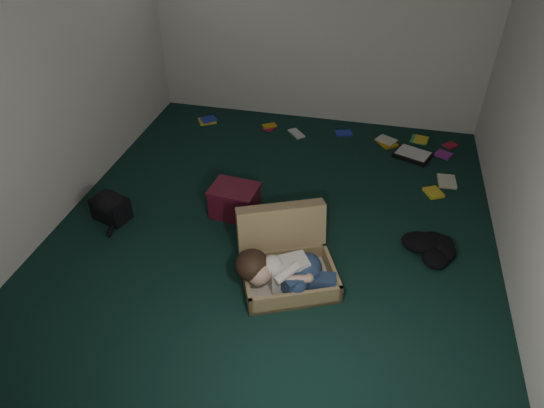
% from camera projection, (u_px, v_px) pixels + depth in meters
% --- Properties ---
extents(floor, '(4.50, 4.50, 0.00)m').
position_uv_depth(floor, '(276.00, 224.00, 4.58)').
color(floor, black).
rests_on(floor, ground).
extents(wall_back, '(4.50, 0.00, 4.50)m').
position_uv_depth(wall_back, '(319.00, 15.00, 5.54)').
color(wall_back, silver).
rests_on(wall_back, ground).
extents(wall_front, '(4.50, 0.00, 4.50)m').
position_uv_depth(wall_front, '(160.00, 316.00, 2.05)').
color(wall_front, silver).
rests_on(wall_front, ground).
extents(wall_left, '(0.00, 4.50, 4.50)m').
position_uv_depth(wall_left, '(49.00, 74.00, 4.15)').
color(wall_left, silver).
rests_on(wall_left, ground).
extents(suitcase, '(0.96, 0.95, 0.54)m').
position_uv_depth(suitcase, '(286.00, 258.00, 3.97)').
color(suitcase, '#9F8557').
rests_on(suitcase, floor).
extents(person, '(0.82, 0.44, 0.34)m').
position_uv_depth(person, '(284.00, 271.00, 3.79)').
color(person, silver).
rests_on(person, suitcase).
extents(maroon_bin, '(0.47, 0.38, 0.30)m').
position_uv_depth(maroon_bin, '(235.00, 201.00, 4.62)').
color(maroon_bin, maroon).
rests_on(maroon_bin, floor).
extents(backpack, '(0.48, 0.43, 0.24)m').
position_uv_depth(backpack, '(111.00, 208.00, 4.58)').
color(backpack, black).
rests_on(backpack, floor).
extents(clothing_pile, '(0.47, 0.41, 0.14)m').
position_uv_depth(clothing_pile, '(433.00, 249.00, 4.20)').
color(clothing_pile, black).
rests_on(clothing_pile, floor).
extents(paper_tray, '(0.47, 0.41, 0.05)m').
position_uv_depth(paper_tray, '(413.00, 155.00, 5.53)').
color(paper_tray, black).
rests_on(paper_tray, floor).
extents(book_scatter, '(3.23, 1.30, 0.02)m').
position_uv_depth(book_scatter, '(365.00, 146.00, 5.73)').
color(book_scatter, yellow).
rests_on(book_scatter, floor).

